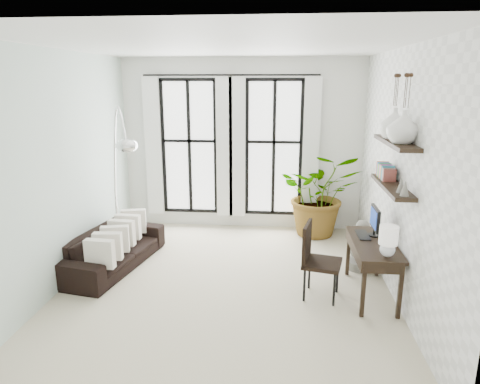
# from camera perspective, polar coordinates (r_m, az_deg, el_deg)

# --- Properties ---
(floor) EXTENTS (5.00, 5.00, 0.00)m
(floor) POSITION_cam_1_polar(r_m,az_deg,el_deg) (6.19, -1.79, -12.07)
(floor) COLOR beige
(floor) RESTS_ON ground
(ceiling) EXTENTS (5.00, 5.00, 0.00)m
(ceiling) POSITION_cam_1_polar(r_m,az_deg,el_deg) (5.55, -2.07, 18.96)
(ceiling) COLOR white
(ceiling) RESTS_ON wall_back
(wall_left) EXTENTS (0.00, 5.00, 5.00)m
(wall_left) POSITION_cam_1_polar(r_m,az_deg,el_deg) (6.34, -22.58, 2.76)
(wall_left) COLOR silver
(wall_left) RESTS_ON floor
(wall_right) EXTENTS (0.00, 5.00, 5.00)m
(wall_right) POSITION_cam_1_polar(r_m,az_deg,el_deg) (5.83, 20.63, 1.99)
(wall_right) COLOR white
(wall_right) RESTS_ON floor
(wall_back) EXTENTS (4.50, 0.00, 4.50)m
(wall_back) POSITION_cam_1_polar(r_m,az_deg,el_deg) (8.10, 0.27, 6.25)
(wall_back) COLOR white
(wall_back) RESTS_ON floor
(windows) EXTENTS (3.26, 0.13, 2.65)m
(windows) POSITION_cam_1_polar(r_m,az_deg,el_deg) (8.06, -1.20, 5.91)
(windows) COLOR white
(windows) RESTS_ON wall_back
(wall_shelves) EXTENTS (0.25, 1.30, 0.60)m
(wall_shelves) POSITION_cam_1_polar(r_m,az_deg,el_deg) (5.66, 19.67, 3.04)
(wall_shelves) COLOR black
(wall_shelves) RESTS_ON wall_right
(sofa) EXTENTS (1.14, 2.08, 0.58)m
(sofa) POSITION_cam_1_polar(r_m,az_deg,el_deg) (6.88, -16.54, -7.25)
(sofa) COLOR black
(sofa) RESTS_ON floor
(throw_pillows) EXTENTS (0.40, 1.52, 0.40)m
(throw_pillows) POSITION_cam_1_polar(r_m,az_deg,el_deg) (6.77, -15.88, -5.64)
(throw_pillows) COLOR silver
(throw_pillows) RESTS_ON sofa
(plant) EXTENTS (1.41, 1.22, 1.56)m
(plant) POSITION_cam_1_polar(r_m,az_deg,el_deg) (7.93, 10.58, -0.24)
(plant) COLOR #2D7228
(plant) RESTS_ON floor
(desk) EXTENTS (0.54, 1.27, 1.14)m
(desk) POSITION_cam_1_polar(r_m,az_deg,el_deg) (5.81, 17.45, -6.99)
(desk) COLOR black
(desk) RESTS_ON floor
(desk_chair) EXTENTS (0.57, 0.57, 1.00)m
(desk_chair) POSITION_cam_1_polar(r_m,az_deg,el_deg) (5.71, 10.02, -8.37)
(desk_chair) COLOR black
(desk_chair) RESTS_ON floor
(arc_lamp) EXTENTS (0.74, 0.78, 2.43)m
(arc_lamp) POSITION_cam_1_polar(r_m,az_deg,el_deg) (6.69, -15.82, 5.72)
(arc_lamp) COLOR silver
(arc_lamp) RESTS_ON floor
(buddha) EXTENTS (0.43, 0.43, 0.77)m
(buddha) POSITION_cam_1_polar(r_m,az_deg,el_deg) (6.78, 15.87, -7.22)
(buddha) COLOR slate
(buddha) RESTS_ON floor
(vase_a) EXTENTS (0.37, 0.37, 0.38)m
(vase_a) POSITION_cam_1_polar(r_m,az_deg,el_deg) (5.30, 20.92, 8.12)
(vase_a) COLOR white
(vase_a) RESTS_ON shelf_upper
(vase_b) EXTENTS (0.37, 0.37, 0.38)m
(vase_b) POSITION_cam_1_polar(r_m,az_deg,el_deg) (5.69, 19.87, 8.59)
(vase_b) COLOR white
(vase_b) RESTS_ON shelf_upper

